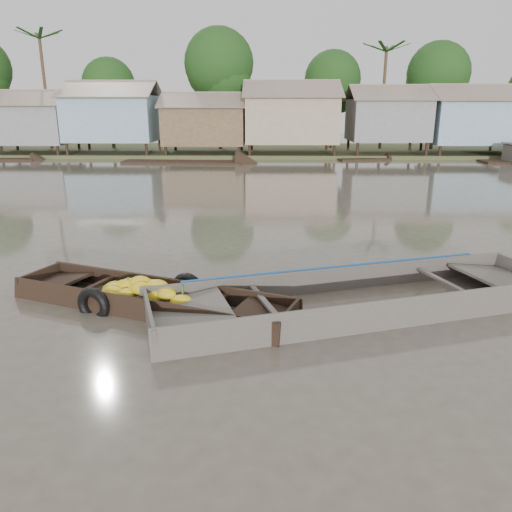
{
  "coord_description": "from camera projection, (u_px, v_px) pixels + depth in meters",
  "views": [
    {
      "loc": [
        0.6,
        -8.23,
        3.67
      ],
      "look_at": [
        0.44,
        1.2,
        0.8
      ],
      "focal_mm": 35.0,
      "sensor_mm": 36.0,
      "label": 1
    }
  ],
  "objects": [
    {
      "name": "ground",
      "position": [
        230.0,
        318.0,
        8.95
      ],
      "size": [
        120.0,
        120.0,
        0.0
      ],
      "primitive_type": "plane",
      "color": "#4E483B",
      "rests_on": "ground"
    },
    {
      "name": "riverbank",
      "position": [
        296.0,
        113.0,
        38.49
      ],
      "size": [
        120.0,
        12.47,
        10.22
      ],
      "color": "#384723",
      "rests_on": "ground"
    },
    {
      "name": "banana_boat",
      "position": [
        147.0,
        299.0,
        9.44
      ],
      "size": [
        5.69,
        3.31,
        0.77
      ],
      "rotation": [
        0.0,
        0.0,
        -0.38
      ],
      "color": "black",
      "rests_on": "ground"
    },
    {
      "name": "viewer_boat",
      "position": [
        359.0,
        304.0,
        9.4
      ],
      "size": [
        8.17,
        4.36,
        0.64
      ],
      "rotation": [
        0.0,
        0.0,
        0.31
      ],
      "color": "#49423E",
      "rests_on": "ground"
    },
    {
      "name": "distant_boats",
      "position": [
        455.0,
        161.0,
        31.89
      ],
      "size": [
        46.93,
        16.18,
        1.38
      ],
      "color": "black",
      "rests_on": "ground"
    }
  ]
}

